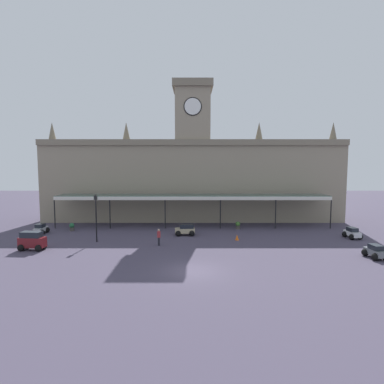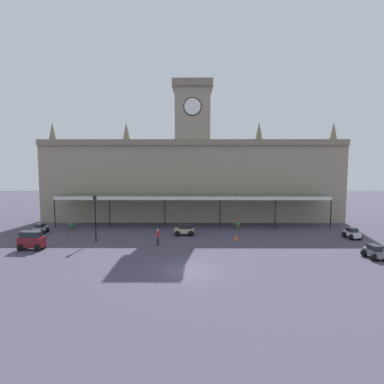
{
  "view_description": "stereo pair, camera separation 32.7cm",
  "coord_description": "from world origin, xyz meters",
  "views": [
    {
      "loc": [
        -0.09,
        -23.21,
        8.23
      ],
      "look_at": [
        0.0,
        10.19,
        5.14
      ],
      "focal_mm": 29.28,
      "sensor_mm": 36.0,
      "label": 1
    },
    {
      "loc": [
        0.23,
        -23.21,
        8.23
      ],
      "look_at": [
        0.0,
        10.19,
        5.14
      ],
      "focal_mm": 29.28,
      "sensor_mm": 36.0,
      "label": 2
    }
  ],
  "objects": [
    {
      "name": "car_silver_sedan",
      "position": [
        -17.78,
        12.7,
        0.5
      ],
      "size": [
        1.55,
        2.07,
        1.19
      ],
      "color": "#B2B5BA",
      "rests_on": "ground"
    },
    {
      "name": "station_building",
      "position": [
        -0.0,
        21.97,
        6.47
      ],
      "size": [
        42.12,
        5.64,
        19.48
      ],
      "color": "gray",
      "rests_on": "ground"
    },
    {
      "name": "planter_by_canopy",
      "position": [
        -14.74,
        14.31,
        0.49
      ],
      "size": [
        0.6,
        0.6,
        0.96
      ],
      "color": "#47423D",
      "rests_on": "ground"
    },
    {
      "name": "pedestrian_beside_cars",
      "position": [
        -3.42,
        7.54,
        0.91
      ],
      "size": [
        0.34,
        0.38,
        1.67
      ],
      "color": "black",
      "rests_on": "ground"
    },
    {
      "name": "entrance_canopy",
      "position": [
        0.0,
        17.01,
        3.98
      ],
      "size": [
        34.95,
        3.26,
        4.13
      ],
      "color": "#38564C",
      "rests_on": "ground"
    },
    {
      "name": "victorian_lamppost",
      "position": [
        -10.09,
        8.98,
        3.11
      ],
      "size": [
        0.3,
        0.3,
        5.02
      ],
      "color": "black",
      "rests_on": "ground"
    },
    {
      "name": "traffic_cone",
      "position": [
        4.74,
        9.7,
        0.3
      ],
      "size": [
        0.4,
        0.4,
        0.6
      ],
      "primitive_type": "cone",
      "color": "orange",
      "rests_on": "ground"
    },
    {
      "name": "car_grey_sedan",
      "position": [
        15.83,
        3.33,
        0.5
      ],
      "size": [
        1.64,
        2.12,
        1.19
      ],
      "color": "slate",
      "rests_on": "ground"
    },
    {
      "name": "car_maroon_van",
      "position": [
        -15.28,
        5.9,
        0.81
      ],
      "size": [
        2.46,
        1.71,
        1.77
      ],
      "color": "maroon",
      "rests_on": "ground"
    },
    {
      "name": "ground_plane",
      "position": [
        0.0,
        0.0,
        0.0
      ],
      "size": [
        140.0,
        140.0,
        0.0
      ],
      "primitive_type": "plane",
      "color": "#443D50"
    },
    {
      "name": "planter_near_kerb",
      "position": [
        5.64,
        15.3,
        0.49
      ],
      "size": [
        0.6,
        0.6,
        0.96
      ],
      "color": "#47423D",
      "rests_on": "ground"
    },
    {
      "name": "car_beige_estate",
      "position": [
        -0.87,
        11.95,
        0.56
      ],
      "size": [
        2.29,
        1.6,
        1.27
      ],
      "color": "tan",
      "rests_on": "ground"
    },
    {
      "name": "car_white_sedan",
      "position": [
        17.52,
        10.54,
        0.5
      ],
      "size": [
        1.63,
        2.12,
        1.19
      ],
      "color": "silver",
      "rests_on": "ground"
    }
  ]
}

